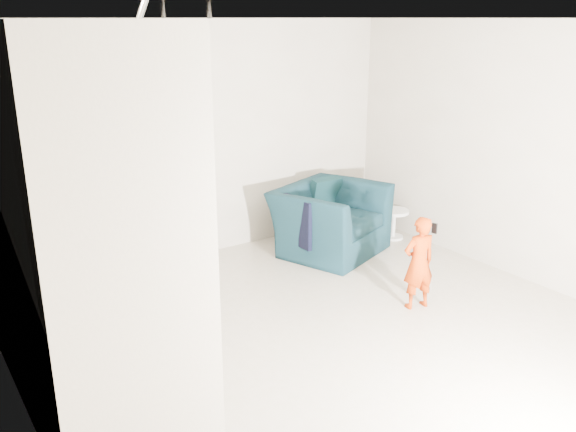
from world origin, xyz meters
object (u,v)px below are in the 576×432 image
object	(u,v)px
toddler	(419,263)
side_table	(394,219)
staircase	(87,280)
armchair	(330,220)

from	to	relation	value
toddler	side_table	xyz separation A→B (m)	(1.18, 1.57, -0.21)
staircase	toddler	bearing A→B (deg)	-5.22
side_table	toddler	bearing A→B (deg)	-126.91
armchair	toddler	distance (m)	1.68
toddler	staircase	xyz separation A→B (m)	(-3.04, 0.28, 0.48)
armchair	staircase	world-z (taller)	staircase
toddler	side_table	size ratio (longest dim) A/B	2.46
armchair	toddler	bearing A→B (deg)	-117.88
armchair	side_table	distance (m)	0.98
toddler	side_table	world-z (taller)	toddler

